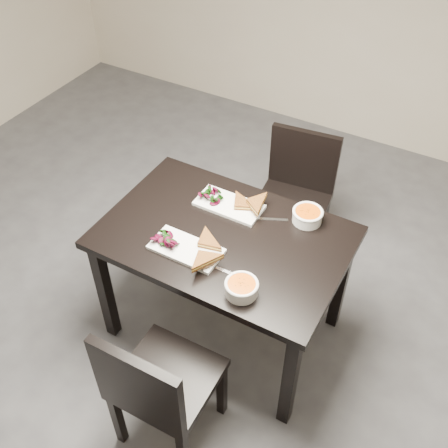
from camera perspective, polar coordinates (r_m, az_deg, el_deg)
name	(u,v)px	position (r m, az deg, el deg)	size (l,w,h in m)	color
ground	(166,336)	(3.14, -6.21, -11.86)	(5.00, 5.00, 0.00)	#47474C
room_shell	(126,21)	(1.95, -10.48, 20.62)	(5.02, 5.02, 2.81)	beige
table	(224,248)	(2.66, 0.00, -2.65)	(1.20, 0.80, 0.75)	black
chair_near	(157,386)	(2.41, -7.24, -16.90)	(0.43, 0.43, 0.85)	black
chair_far	(296,191)	(3.28, 7.74, 3.51)	(0.47, 0.47, 0.85)	black
plate_near	(186,249)	(2.52, -4.09, -2.70)	(0.34, 0.17, 0.02)	white
sandwich_near	(199,246)	(2.47, -2.67, -2.43)	(0.17, 0.13, 0.06)	#935A1E
salad_near	(168,237)	(2.53, -6.04, -1.39)	(0.11, 0.10, 0.05)	black
soup_bowl_near	(241,287)	(2.32, 1.89, -6.81)	(0.15, 0.15, 0.07)	white
cutlery_near	(233,274)	(2.41, 1.00, -5.44)	(0.18, 0.02, 0.00)	silver
plate_far	(229,205)	(2.74, 0.55, 2.05)	(0.35, 0.17, 0.02)	white
sandwich_far	(239,205)	(2.68, 1.62, 2.00)	(0.17, 0.13, 0.06)	#935A1E
salad_far	(212,194)	(2.75, -1.27, 3.23)	(0.11, 0.10, 0.05)	black
soup_bowl_far	(308,215)	(2.67, 8.96, 0.95)	(0.15, 0.15, 0.07)	white
cutlery_far	(270,219)	(2.68, 4.99, 0.52)	(0.18, 0.02, 0.00)	silver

